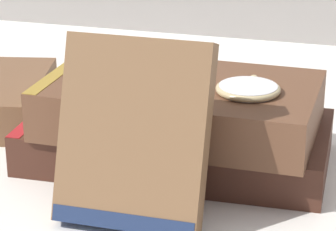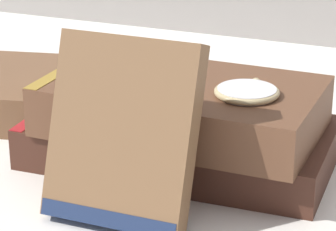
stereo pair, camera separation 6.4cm
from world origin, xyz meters
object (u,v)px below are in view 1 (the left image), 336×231
at_px(book_flat_bottom, 170,141).
at_px(book_leaning_front, 133,141).
at_px(reading_glasses, 132,89).
at_px(book_flat_top, 174,104).
at_px(pocket_watch, 248,89).

bearing_deg(book_flat_bottom, book_leaning_front, -90.37).
xyz_separation_m(book_leaning_front, reading_glasses, (-0.09, 0.26, -0.06)).
relative_size(book_flat_top, pocket_watch, 4.13).
distance_m(book_flat_bottom, reading_glasses, 0.18).
relative_size(book_flat_bottom, book_flat_top, 1.15).
bearing_deg(pocket_watch, reading_glasses, 131.22).
distance_m(book_flat_top, pocket_watch, 0.07).
distance_m(book_flat_bottom, book_flat_top, 0.04).
xyz_separation_m(book_flat_bottom, book_leaning_front, (0.00, -0.11, 0.05)).
bearing_deg(pocket_watch, book_flat_bottom, 163.61).
bearing_deg(book_flat_bottom, pocket_watch, -17.94).
relative_size(book_leaning_front, pocket_watch, 2.50).
distance_m(book_flat_bottom, pocket_watch, 0.09).
xyz_separation_m(book_flat_bottom, reading_glasses, (-0.09, 0.16, -0.02)).
bearing_deg(book_flat_top, pocket_watch, -8.63).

